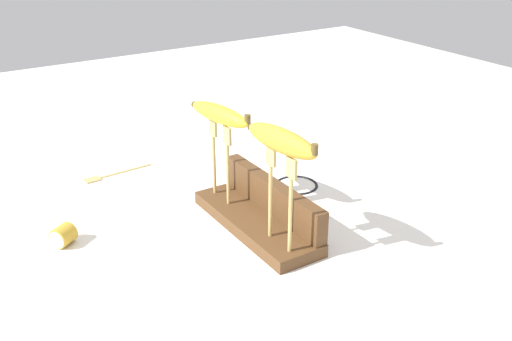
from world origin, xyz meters
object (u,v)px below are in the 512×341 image
Objects in this scene: banana_raised_left at (219,114)px; fork_stand_left at (220,154)px; wire_coil at (296,184)px; fork_stand_right at (280,190)px; banana_chunk_near at (63,236)px; banana_raised_right at (281,140)px; fork_fallen_near at (109,175)px.

fork_stand_left is at bearing 9.97° from banana_raised_left.
fork_stand_left is 1.68× the size of wire_coil.
banana_raised_left is at bearing -170.03° from fork_stand_left.
fork_stand_left is at bearing 180.00° from fork_stand_right.
banana_chunk_near is 0.54× the size of wire_coil.
banana_raised_right is 3.26× the size of banana_chunk_near.
wire_coil is (0.03, 0.52, -0.02)m from banana_chunk_near.
fork_stand_right is 0.54m from fork_fallen_near.
fork_stand_right is (0.21, 0.00, 0.01)m from fork_stand_left.
banana_raised_right reaches higher than banana_chunk_near.
banana_chunk_near is at bearing -127.56° from fork_stand_right.
wire_coil is at bearing 137.87° from banana_raised_right.
banana_raised_left is 0.38m from banana_chunk_near.
banana_chunk_near is (-0.25, -0.32, -0.21)m from banana_raised_right.
fork_stand_left reaches higher than fork_fallen_near.
fork_fallen_near is 3.16× the size of banana_chunk_near.
banana_raised_right reaches higher than fork_fallen_near.
fork_fallen_near is (-0.50, -0.14, -0.13)m from fork_stand_right.
banana_chunk_near is (0.25, -0.18, 0.02)m from fork_fallen_near.
fork_stand_right reaches higher than banana_chunk_near.
banana_raised_right reaches higher than fork_stand_left.
fork_fallen_near is at bearing -153.09° from banana_raised_left.
wire_coil is (-0.22, 0.20, -0.22)m from banana_raised_right.
fork_stand_left is at bearing 180.00° from banana_raised_right.
wire_coil is (0.28, 0.34, -0.00)m from fork_fallen_near.
banana_raised_left reaches higher than banana_chunk_near.
banana_raised_right is at bearing 52.44° from banana_chunk_near.
wire_coil is at bearing 91.63° from fork_stand_left.
banana_chunk_near is (-0.25, -0.32, -0.11)m from fork_stand_right.
fork_fallen_near is 0.31m from banana_chunk_near.
banana_raised_left is (-0.21, -0.00, 0.08)m from fork_stand_right.
fork_stand_right is 0.42m from banana_chunk_near.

